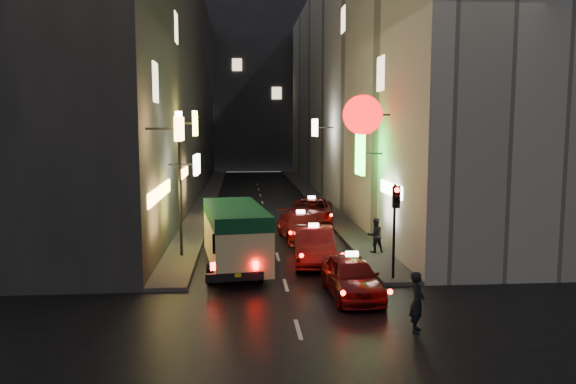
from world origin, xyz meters
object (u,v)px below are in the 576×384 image
object	(u,v)px
pedestrian_crossing	(417,298)
lamp_post	(180,174)
traffic_light	(395,211)
minibus	(235,230)
taxi_near	(352,273)

from	to	relation	value
pedestrian_crossing	lamp_post	world-z (taller)	lamp_post
traffic_light	lamp_post	size ratio (longest dim) A/B	0.56
minibus	traffic_light	distance (m)	6.38
minibus	lamp_post	size ratio (longest dim) A/B	1.00
minibus	traffic_light	xyz separation A→B (m)	(5.84, -2.36, 1.06)
pedestrian_crossing	traffic_light	distance (m)	5.23
minibus	taxi_near	xyz separation A→B (m)	(3.95, -3.85, -0.82)
pedestrian_crossing	lamp_post	bearing A→B (deg)	61.28
taxi_near	pedestrian_crossing	size ratio (longest dim) A/B	2.65
minibus	taxi_near	distance (m)	5.58
taxi_near	lamp_post	bearing A→B (deg)	136.37
minibus	pedestrian_crossing	bearing A→B (deg)	-54.70
pedestrian_crossing	traffic_light	size ratio (longest dim) A/B	0.55
taxi_near	minibus	bearing A→B (deg)	135.74
minibus	traffic_light	size ratio (longest dim) A/B	1.78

